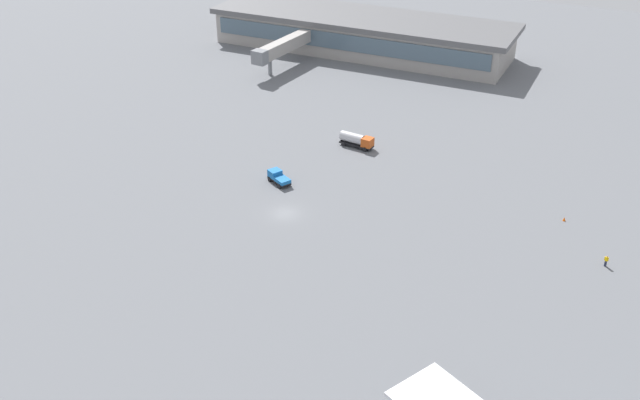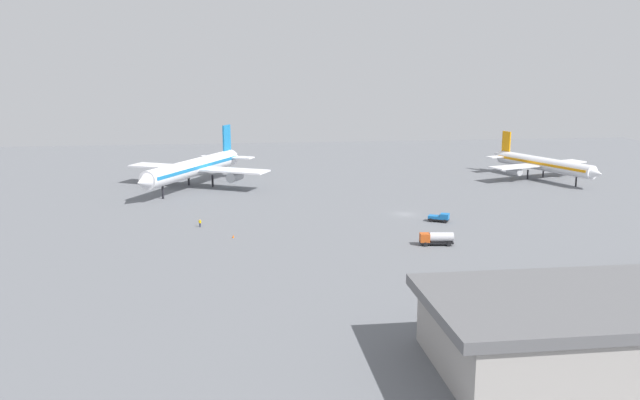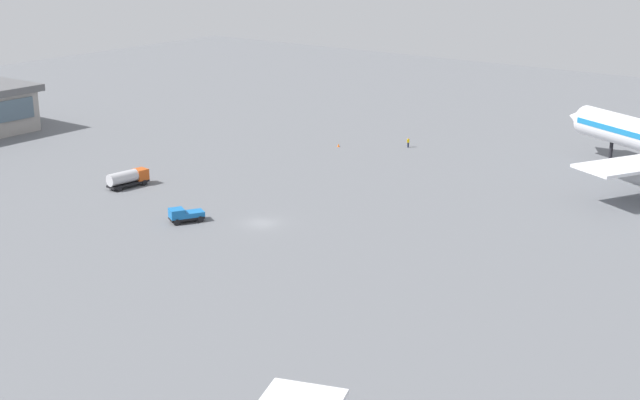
{
  "view_description": "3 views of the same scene",
  "coord_description": "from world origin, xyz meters",
  "px_view_note": "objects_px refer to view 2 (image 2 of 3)",
  "views": [
    {
      "loc": [
        -45.34,
        84.06,
        57.29
      ],
      "look_at": [
        -8.02,
        4.49,
        6.64
      ],
      "focal_mm": 40.6,
      "sensor_mm": 36.0,
      "label": 1
    },
    {
      "loc": [
        -38.27,
        -141.6,
        33.55
      ],
      "look_at": [
        -19.9,
        -1.0,
        4.06
      ],
      "focal_mm": 36.44,
      "sensor_mm": 36.0,
      "label": 2
    },
    {
      "loc": [
        82.18,
        70.84,
        36.82
      ],
      "look_at": [
        -4.13,
        6.3,
        3.28
      ],
      "focal_mm": 49.85,
      "sensor_mm": 36.0,
      "label": 3
    }
  ],
  "objects_px": {
    "airplane_taxiing": "(195,167)",
    "ground_crew_worker": "(200,223)",
    "safety_cone_near_gate": "(233,236)",
    "airplane_at_gate": "(542,164)",
    "fuel_truck": "(437,238)",
    "pushback_tractor": "(440,217)"
  },
  "relations": [
    {
      "from": "airplane_at_gate",
      "to": "safety_cone_near_gate",
      "type": "relative_size",
      "value": 68.99
    },
    {
      "from": "airplane_taxiing",
      "to": "safety_cone_near_gate",
      "type": "xyz_separation_m",
      "value": [
        10.52,
        -55.33,
        -5.48
      ]
    },
    {
      "from": "pushback_tractor",
      "to": "ground_crew_worker",
      "type": "bearing_deg",
      "value": -153.13
    },
    {
      "from": "ground_crew_worker",
      "to": "safety_cone_near_gate",
      "type": "bearing_deg",
      "value": 45.03
    },
    {
      "from": "airplane_at_gate",
      "to": "pushback_tractor",
      "type": "bearing_deg",
      "value": -63.61
    },
    {
      "from": "ground_crew_worker",
      "to": "airplane_taxiing",
      "type": "bearing_deg",
      "value": -166.01
    },
    {
      "from": "pushback_tractor",
      "to": "ground_crew_worker",
      "type": "height_order",
      "value": "pushback_tractor"
    },
    {
      "from": "safety_cone_near_gate",
      "to": "airplane_at_gate",
      "type": "bearing_deg",
      "value": 31.34
    },
    {
      "from": "airplane_taxiing",
      "to": "ground_crew_worker",
      "type": "relative_size",
      "value": 28.82
    },
    {
      "from": "fuel_truck",
      "to": "pushback_tractor",
      "type": "height_order",
      "value": "fuel_truck"
    },
    {
      "from": "safety_cone_near_gate",
      "to": "airplane_taxiing",
      "type": "bearing_deg",
      "value": 100.77
    },
    {
      "from": "safety_cone_near_gate",
      "to": "ground_crew_worker",
      "type": "bearing_deg",
      "value": 125.49
    },
    {
      "from": "fuel_truck",
      "to": "safety_cone_near_gate",
      "type": "bearing_deg",
      "value": -8.27
    },
    {
      "from": "fuel_truck",
      "to": "safety_cone_near_gate",
      "type": "distance_m",
      "value": 39.77
    },
    {
      "from": "airplane_at_gate",
      "to": "fuel_truck",
      "type": "bearing_deg",
      "value": -58.21
    },
    {
      "from": "airplane_taxiing",
      "to": "pushback_tractor",
      "type": "bearing_deg",
      "value": 76.79
    },
    {
      "from": "airplane_taxiing",
      "to": "fuel_truck",
      "type": "distance_m",
      "value": 82.05
    },
    {
      "from": "airplane_at_gate",
      "to": "fuel_truck",
      "type": "relative_size",
      "value": 6.39
    },
    {
      "from": "fuel_truck",
      "to": "pushback_tractor",
      "type": "relative_size",
      "value": 1.36
    },
    {
      "from": "airplane_at_gate",
      "to": "safety_cone_near_gate",
      "type": "height_order",
      "value": "airplane_at_gate"
    },
    {
      "from": "fuel_truck",
      "to": "ground_crew_worker",
      "type": "xyz_separation_m",
      "value": [
        -45.34,
        20.21,
        -0.54
      ]
    },
    {
      "from": "airplane_taxiing",
      "to": "pushback_tractor",
      "type": "distance_m",
      "value": 73.18
    }
  ]
}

